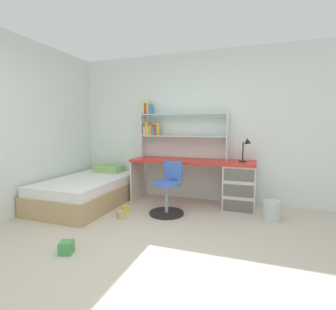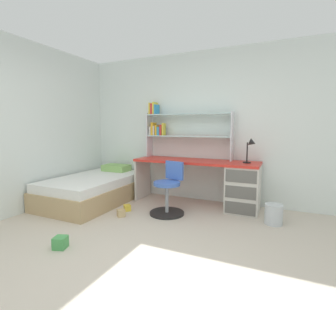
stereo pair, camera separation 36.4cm
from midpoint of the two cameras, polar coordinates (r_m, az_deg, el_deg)
ground_plane at (r=2.53m, az=-10.89°, el=-24.92°), size 5.56×5.98×0.02m
room_shell at (r=3.85m, az=-17.84°, el=6.07°), size 5.56×5.98×2.61m
desk at (r=4.17m, az=10.34°, el=-5.86°), size 2.06×0.60×0.75m
bookshelf_hutch at (r=4.51m, az=-1.56°, el=6.46°), size 1.55×0.22×1.00m
desk_lamp at (r=4.06m, az=15.01°, el=1.94°), size 0.20×0.17×0.38m
swivel_chair at (r=3.83m, az=-2.83°, el=-8.73°), size 0.52×0.52×0.78m
bed_platform at (r=4.57m, az=-19.74°, el=-7.67°), size 1.12×1.81×0.56m
waste_bin at (r=3.82m, az=19.79°, el=-11.79°), size 0.23×0.23×0.27m
toy_block_green_0 at (r=3.03m, az=-25.42°, el=-18.42°), size 0.16×0.16×0.13m
toy_block_yellow_1 at (r=4.04m, az=-12.22°, el=-11.90°), size 0.14×0.14×0.10m
toy_block_natural_2 at (r=3.80m, az=-13.40°, el=-13.01°), size 0.15×0.15×0.11m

